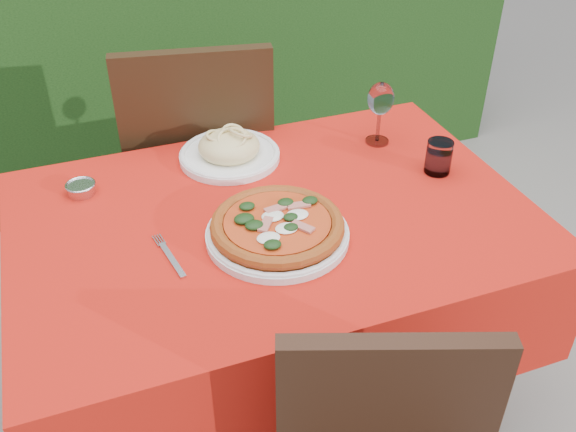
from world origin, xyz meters
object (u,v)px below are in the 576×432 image
object	(u,v)px
pasta_plate	(229,150)
fork	(172,260)
wine_glass	(381,101)
pizza_plate	(277,228)
chair_far	(200,164)
steel_ramekin	(81,189)
water_glass	(438,159)

from	to	relation	value
pasta_plate	fork	xyz separation A→B (m)	(-0.24, -0.38, -0.03)
pasta_plate	wine_glass	world-z (taller)	wine_glass
pizza_plate	pasta_plate	size ratio (longest dim) A/B	1.35
pasta_plate	wine_glass	distance (m)	0.44
chair_far	steel_ramekin	size ratio (longest dim) A/B	14.15
pizza_plate	wine_glass	size ratio (longest dim) A/B	2.03
wine_glass	chair_far	bearing A→B (deg)	142.89
pizza_plate	water_glass	distance (m)	0.52
wine_glass	pasta_plate	bearing A→B (deg)	172.54
fork	steel_ramekin	world-z (taller)	steel_ramekin
pasta_plate	fork	bearing A→B (deg)	-122.53
chair_far	pasta_plate	bearing A→B (deg)	105.61
pizza_plate	wine_glass	distance (m)	0.55
wine_glass	steel_ramekin	distance (m)	0.84
pizza_plate	water_glass	size ratio (longest dim) A/B	4.10
pasta_plate	fork	size ratio (longest dim) A/B	1.51
chair_far	steel_ramekin	world-z (taller)	chair_far
water_glass	wine_glass	distance (m)	0.23
steel_ramekin	pasta_plate	bearing A→B (deg)	4.85
chair_far	wine_glass	world-z (taller)	chair_far
chair_far	wine_glass	distance (m)	0.65
chair_far	wine_glass	bearing A→B (deg)	153.25
steel_ramekin	fork	bearing A→B (deg)	-65.35
pasta_plate	water_glass	size ratio (longest dim) A/B	3.04
fork	steel_ramekin	size ratio (longest dim) A/B	2.59
chair_far	fork	distance (m)	0.73
fork	wine_glass	bearing A→B (deg)	16.70
wine_glass	fork	bearing A→B (deg)	-154.08
water_glass	steel_ramekin	distance (m)	0.94
pizza_plate	water_glass	world-z (taller)	water_glass
pizza_plate	pasta_plate	distance (m)	0.39
pasta_plate	steel_ramekin	world-z (taller)	pasta_plate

